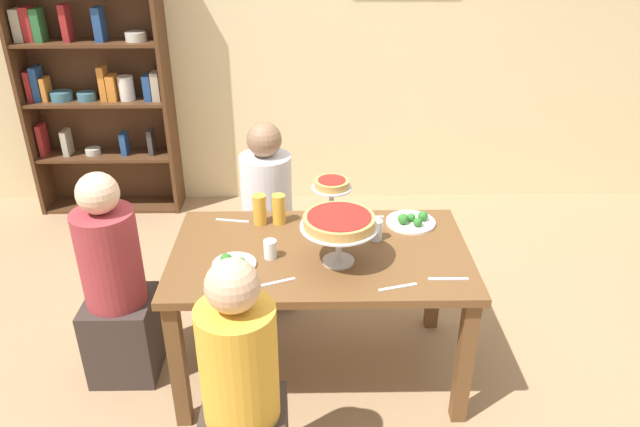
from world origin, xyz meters
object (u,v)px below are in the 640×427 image
diner_head_west (116,293)px  dining_table (320,268)px  cutlery_knife_near (448,279)px  cutlery_fork_far (232,221)px  cutlery_spare_fork (367,217)px  salad_plate_near_diner (412,221)px  diner_near_left (242,404)px  salad_plate_far_diner (234,263)px  water_glass_clear_far (270,249)px  beer_glass_amber_tall (260,210)px  beer_glass_amber_short (279,209)px  diner_far_left (268,226)px  deep_dish_pizza_stand (339,224)px  personal_pizza_stand (332,191)px  cutlery_fork_near (276,283)px  bookshelf (91,64)px  cutlery_knife_far (398,287)px  water_glass_clear_near (376,230)px

diner_head_west → dining_table: bearing=-0.7°
diner_head_west → cutlery_knife_near: size_ratio=6.39×
cutlery_fork_far → cutlery_spare_fork: 0.72m
diner_head_west → salad_plate_near_diner: size_ratio=4.45×
dining_table → salad_plate_near_diner: size_ratio=5.59×
diner_near_left → salad_plate_far_diner: 0.67m
water_glass_clear_far → salad_plate_far_diner: bearing=-154.6°
beer_glass_amber_tall → beer_glass_amber_short: beer_glass_amber_tall is taller
diner_far_left → deep_dish_pizza_stand: diner_far_left is taller
personal_pizza_stand → cutlery_fork_near: personal_pizza_stand is taller
diner_head_west → cutlery_spare_fork: bearing=14.2°
salad_plate_near_diner → salad_plate_far_diner: same height
diner_far_left → personal_pizza_stand: bearing=40.9°
deep_dish_pizza_stand → diner_far_left: bearing=115.6°
bookshelf → dining_table: bearing=-50.2°
dining_table → cutlery_knife_far: cutlery_knife_far is taller
deep_dish_pizza_stand → cutlery_knife_near: bearing=-17.7°
diner_near_left → bookshelf: bearing=26.1°
bookshelf → personal_pizza_stand: (1.74, -1.73, -0.24)m
water_glass_clear_far → cutlery_spare_fork: bearing=38.8°
personal_pizza_stand → cutlery_fork_far: (-0.52, 0.03, -0.18)m
beer_glass_amber_tall → salad_plate_far_diner: bearing=-102.5°
dining_table → cutlery_spare_fork: size_ratio=8.02×
deep_dish_pizza_stand → personal_pizza_stand: (-0.02, 0.38, -0.02)m
deep_dish_pizza_stand → cutlery_knife_near: (0.49, -0.15, -0.20)m
beer_glass_amber_short → cutlery_knife_far: 0.82m
dining_table → diner_head_west: (-1.03, 0.01, -0.15)m
water_glass_clear_far → cutlery_spare_fork: (0.49, 0.40, -0.04)m
dining_table → cutlery_knife_near: cutlery_knife_near is taller
cutlery_fork_far → personal_pizza_stand: bearing=-173.3°
diner_head_west → salad_plate_near_diner: (1.51, 0.25, 0.27)m
beer_glass_amber_tall → cutlery_spare_fork: (0.57, 0.06, -0.08)m
water_glass_clear_far → cutlery_fork_near: 0.22m
bookshelf → beer_glass_amber_tall: (1.36, -1.73, -0.35)m
salad_plate_far_diner → cutlery_knife_near: bearing=-7.2°
water_glass_clear_far → dining_table: bearing=14.0°
cutlery_fork_far → cutlery_spare_fork: size_ratio=1.00×
beer_glass_amber_short → cutlery_knife_near: size_ratio=0.88×
salad_plate_far_diner → beer_glass_amber_tall: bearing=77.5°
diner_head_west → personal_pizza_stand: size_ratio=4.58×
diner_head_west → diner_near_left: size_ratio=1.00×
cutlery_knife_far → diner_near_left: bearing=-162.2°
water_glass_clear_near → cutlery_knife_far: size_ratio=0.58×
dining_table → salad_plate_far_diner: 0.44m
beer_glass_amber_tall → cutlery_knife_far: bearing=-43.2°
diner_far_left → salad_plate_far_diner: (-0.10, -0.84, 0.27)m
diner_near_left → beer_glass_amber_short: (0.11, 1.04, 0.33)m
cutlery_knife_far → diner_head_west: bearing=150.7°
cutlery_fork_far → diner_near_left: bearing=107.8°
water_glass_clear_near → water_glass_clear_far: (-0.52, -0.16, -0.01)m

